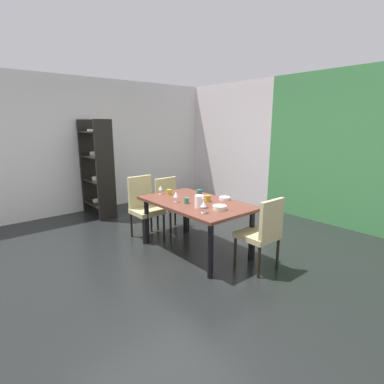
# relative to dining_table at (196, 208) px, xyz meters

# --- Properties ---
(ground_plane) EXTENTS (5.89, 6.32, 0.02)m
(ground_plane) POSITION_rel_dining_table_xyz_m (-0.24, -0.41, -0.67)
(ground_plane) COLOR black
(back_panel_interior) EXTENTS (2.50, 0.10, 2.74)m
(back_panel_interior) POSITION_rel_dining_table_xyz_m (-1.93, 2.70, 0.71)
(back_panel_interior) COLOR silver
(back_panel_interior) RESTS_ON ground_plane
(garden_window_panel) EXTENTS (3.39, 0.10, 2.74)m
(garden_window_panel) POSITION_rel_dining_table_xyz_m (1.01, 2.70, 0.71)
(garden_window_panel) COLOR #428A4A
(garden_window_panel) RESTS_ON ground_plane
(left_interior_panel) EXTENTS (0.10, 6.32, 2.74)m
(left_interior_panel) POSITION_rel_dining_table_xyz_m (-3.13, -0.41, 0.71)
(left_interior_panel) COLOR silver
(left_interior_panel) RESTS_ON ground_plane
(dining_table) EXTENTS (1.63, 0.96, 0.74)m
(dining_table) POSITION_rel_dining_table_xyz_m (0.00, 0.00, 0.00)
(dining_table) COLOR brown
(dining_table) RESTS_ON ground_plane
(chair_left_near) EXTENTS (0.44, 0.44, 0.99)m
(chair_left_near) POSITION_rel_dining_table_xyz_m (-0.98, -0.26, -0.12)
(chair_left_near) COLOR tan
(chair_left_near) RESTS_ON ground_plane
(chair_right_far) EXTENTS (0.44, 0.44, 0.94)m
(chair_right_far) POSITION_rel_dining_table_xyz_m (0.98, 0.26, -0.13)
(chair_right_far) COLOR tan
(chair_right_far) RESTS_ON ground_plane
(chair_left_far) EXTENTS (0.44, 0.44, 0.90)m
(chair_left_far) POSITION_rel_dining_table_xyz_m (-0.98, 0.26, -0.15)
(chair_left_far) COLOR tan
(chair_left_far) RESTS_ON ground_plane
(display_shelf) EXTENTS (0.86, 0.35, 1.90)m
(display_shelf) POSITION_rel_dining_table_xyz_m (-2.61, -0.34, 0.29)
(display_shelf) COLOR black
(display_shelf) RESTS_ON ground_plane
(wine_glass_left) EXTENTS (0.06, 0.06, 0.14)m
(wine_glass_left) POSITION_rel_dining_table_xyz_m (-0.70, -0.12, 0.18)
(wine_glass_left) COLOR silver
(wine_glass_left) RESTS_ON dining_table
(wine_glass_near_window) EXTENTS (0.08, 0.08, 0.15)m
(wine_glass_near_window) POSITION_rel_dining_table_xyz_m (0.48, -0.28, 0.20)
(wine_glass_near_window) COLOR silver
(wine_glass_near_window) RESTS_ON dining_table
(wine_glass_corner) EXTENTS (0.07, 0.07, 0.15)m
(wine_glass_corner) POSITION_rel_dining_table_xyz_m (-0.16, -0.22, 0.19)
(wine_glass_corner) COLOR silver
(wine_glass_corner) RESTS_ON dining_table
(serving_bowl_east) EXTENTS (0.18, 0.18, 0.05)m
(serving_bowl_east) POSITION_rel_dining_table_xyz_m (0.50, -0.02, 0.11)
(serving_bowl_east) COLOR beige
(serving_bowl_east) RESTS_ON dining_table
(serving_bowl_near_shelf) EXTENTS (0.16, 0.16, 0.04)m
(serving_bowl_near_shelf) POSITION_rel_dining_table_xyz_m (0.19, 0.39, 0.11)
(serving_bowl_near_shelf) COLOR white
(serving_bowl_near_shelf) RESTS_ON dining_table
(cup_south) EXTENTS (0.08, 0.08, 0.07)m
(cup_south) POSITION_rel_dining_table_xyz_m (-0.31, 0.34, 0.12)
(cup_south) COLOR #276764
(cup_south) RESTS_ON dining_table
(cup_center) EXTENTS (0.08, 0.08, 0.09)m
(cup_center) POSITION_rel_dining_table_xyz_m (0.11, 0.14, 0.13)
(cup_center) COLOR #AA8722
(cup_center) RESTS_ON dining_table
(cup_front) EXTENTS (0.07, 0.07, 0.08)m
(cup_front) POSITION_rel_dining_table_xyz_m (-0.01, -0.16, 0.13)
(cup_front) COLOR #2B765F
(cup_front) RESTS_ON dining_table
(cup_north) EXTENTS (0.07, 0.07, 0.08)m
(cup_north) POSITION_rel_dining_table_xyz_m (-0.59, -0.03, 0.13)
(cup_north) COLOR #B29727
(cup_north) RESTS_ON dining_table
(pitcher_rear) EXTENTS (0.14, 0.13, 0.17)m
(pitcher_rear) POSITION_rel_dining_table_xyz_m (0.26, -0.16, 0.17)
(pitcher_rear) COLOR white
(pitcher_rear) RESTS_ON dining_table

